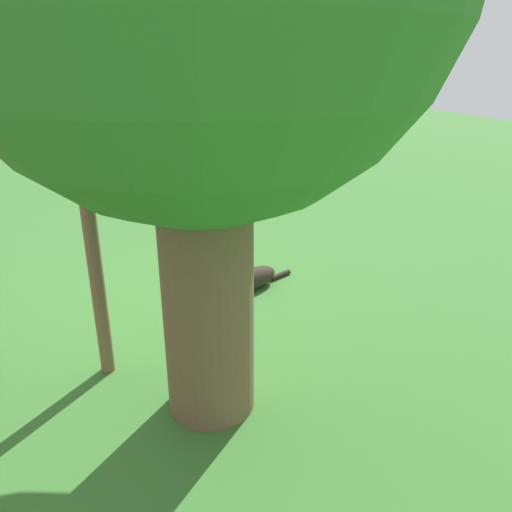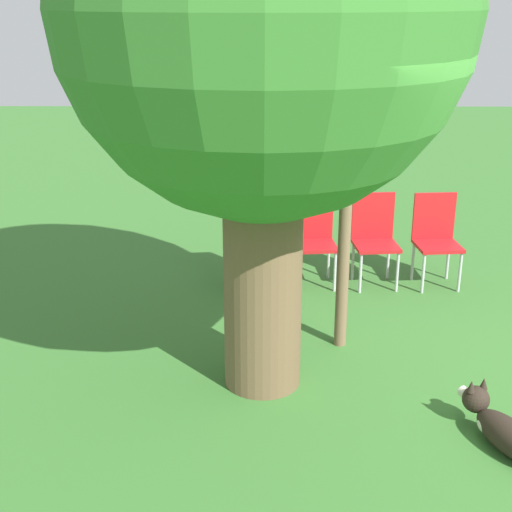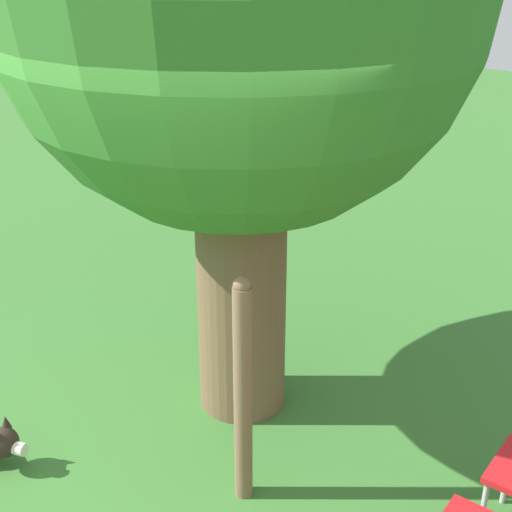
{
  "view_description": "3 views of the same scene",
  "coord_description": "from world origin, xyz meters",
  "px_view_note": "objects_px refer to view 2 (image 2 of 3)",
  "views": [
    {
      "loc": [
        0.69,
        3.82,
        2.26
      ],
      "look_at": [
        -0.98,
        -0.54,
        0.37
      ],
      "focal_mm": 35.0,
      "sensor_mm": 36.0,
      "label": 1
    },
    {
      "loc": [
        -4.96,
        1.07,
        2.83
      ],
      "look_at": [
        -0.05,
        1.1,
        1.05
      ],
      "focal_mm": 50.0,
      "sensor_mm": 36.0,
      "label": 2
    },
    {
      "loc": [
        2.81,
        -1.97,
        2.98
      ],
      "look_at": [
        -0.03,
        1.18,
        1.06
      ],
      "focal_mm": 50.0,
      "sensor_mm": 36.0,
      "label": 3
    }
  ],
  "objects_px": {
    "dog": "(502,429)",
    "red_chair_1": "(374,234)",
    "fence_post": "(343,268)",
    "red_chair_0": "(436,234)",
    "red_chair_3": "(252,234)",
    "oak_tree": "(264,17)",
    "red_chair_2": "(313,234)"
  },
  "relations": [
    {
      "from": "dog",
      "to": "red_chair_1",
      "type": "distance_m",
      "value": 2.97
    },
    {
      "from": "red_chair_1",
      "to": "fence_post",
      "type": "bearing_deg",
      "value": -23.96
    },
    {
      "from": "red_chair_0",
      "to": "red_chair_3",
      "type": "distance_m",
      "value": 1.9
    },
    {
      "from": "red_chair_0",
      "to": "red_chair_3",
      "type": "height_order",
      "value": "same"
    },
    {
      "from": "dog",
      "to": "red_chair_0",
      "type": "xyz_separation_m",
      "value": [
        2.91,
        -0.2,
        0.41
      ]
    },
    {
      "from": "red_chair_1",
      "to": "red_chair_0",
      "type": "bearing_deg",
      "value": 84.58
    },
    {
      "from": "oak_tree",
      "to": "red_chair_3",
      "type": "xyz_separation_m",
      "value": [
        2.08,
        0.11,
        -2.17
      ]
    },
    {
      "from": "red_chair_0",
      "to": "red_chair_1",
      "type": "bearing_deg",
      "value": -95.42
    },
    {
      "from": "oak_tree",
      "to": "fence_post",
      "type": "xyz_separation_m",
      "value": [
        0.64,
        -0.67,
        -2.0
      ]
    },
    {
      "from": "dog",
      "to": "oak_tree",
      "type": "bearing_deg",
      "value": 39.85
    },
    {
      "from": "red_chair_3",
      "to": "oak_tree",
      "type": "bearing_deg",
      "value": -2.27
    },
    {
      "from": "red_chair_0",
      "to": "red_chair_1",
      "type": "relative_size",
      "value": 1.0
    },
    {
      "from": "red_chair_1",
      "to": "red_chair_3",
      "type": "xyz_separation_m",
      "value": [
        0.0,
        1.27,
        0.0
      ]
    },
    {
      "from": "dog",
      "to": "red_chair_1",
      "type": "relative_size",
      "value": 1.06
    },
    {
      "from": "red_chair_0",
      "to": "red_chair_3",
      "type": "xyz_separation_m",
      "value": [
        0.01,
        1.9,
        0.0
      ]
    },
    {
      "from": "dog",
      "to": "red_chair_2",
      "type": "height_order",
      "value": "red_chair_2"
    },
    {
      "from": "dog",
      "to": "red_chair_1",
      "type": "xyz_separation_m",
      "value": [
        2.91,
        0.43,
        0.41
      ]
    },
    {
      "from": "oak_tree",
      "to": "red_chair_2",
      "type": "bearing_deg",
      "value": -14.22
    },
    {
      "from": "dog",
      "to": "red_chair_0",
      "type": "height_order",
      "value": "red_chair_0"
    },
    {
      "from": "red_chair_2",
      "to": "red_chair_3",
      "type": "bearing_deg",
      "value": -95.42
    },
    {
      "from": "oak_tree",
      "to": "red_chair_3",
      "type": "relative_size",
      "value": 4.4
    },
    {
      "from": "oak_tree",
      "to": "red_chair_1",
      "type": "distance_m",
      "value": 3.22
    },
    {
      "from": "fence_post",
      "to": "red_chair_2",
      "type": "height_order",
      "value": "fence_post"
    },
    {
      "from": "oak_tree",
      "to": "red_chair_2",
      "type": "height_order",
      "value": "oak_tree"
    },
    {
      "from": "red_chair_2",
      "to": "oak_tree",
      "type": "bearing_deg",
      "value": -19.45
    },
    {
      "from": "oak_tree",
      "to": "fence_post",
      "type": "relative_size",
      "value": 2.96
    },
    {
      "from": "red_chair_1",
      "to": "red_chair_3",
      "type": "relative_size",
      "value": 1.0
    },
    {
      "from": "red_chair_0",
      "to": "red_chair_2",
      "type": "height_order",
      "value": "same"
    },
    {
      "from": "dog",
      "to": "fence_post",
      "type": "height_order",
      "value": "fence_post"
    },
    {
      "from": "red_chair_3",
      "to": "dog",
      "type": "bearing_deg",
      "value": 25.01
    },
    {
      "from": "red_chair_2",
      "to": "red_chair_0",
      "type": "bearing_deg",
      "value": 84.58
    },
    {
      "from": "dog",
      "to": "red_chair_0",
      "type": "relative_size",
      "value": 1.06
    }
  ]
}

